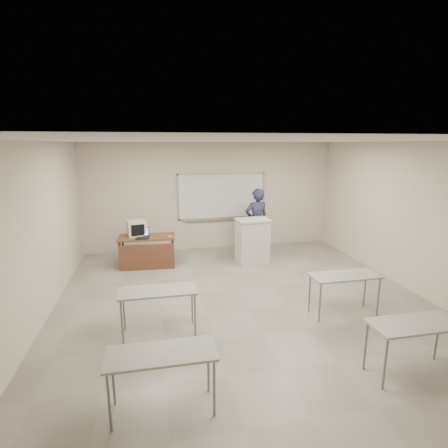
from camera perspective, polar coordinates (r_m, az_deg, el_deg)
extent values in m
cube|color=gray|center=(6.59, 3.92, -13.72)|extent=(7.00, 8.00, 0.01)
cube|color=white|center=(9.92, -0.41, 4.58)|extent=(2.40, 0.03, 1.20)
cube|color=#B7BABC|center=(9.85, -0.41, 8.14)|extent=(2.48, 0.04, 0.04)
cube|color=#B7BABC|center=(10.03, -0.40, 1.06)|extent=(2.48, 0.04, 0.04)
cube|color=#B7BABC|center=(9.76, -7.46, 4.32)|extent=(0.04, 0.04, 1.28)
cube|color=#B7BABC|center=(10.22, 6.34, 4.74)|extent=(0.04, 0.04, 1.28)
cube|color=#B7BABC|center=(9.99, -0.34, 0.79)|extent=(2.16, 0.07, 0.02)
cube|color=#A1A29D|center=(5.62, -10.73, -10.68)|extent=(1.20, 0.50, 0.03)
cylinder|color=slate|center=(5.63, -16.33, -15.12)|extent=(0.03, 0.03, 0.70)
cylinder|color=slate|center=(5.63, -4.73, -14.59)|extent=(0.03, 0.03, 0.70)
cylinder|color=slate|center=(5.98, -16.04, -13.33)|extent=(0.03, 0.03, 0.70)
cylinder|color=slate|center=(5.98, -5.22, -12.84)|extent=(0.03, 0.03, 0.70)
cube|color=#A1A29D|center=(6.48, 19.16, -7.97)|extent=(1.20, 0.50, 0.03)
cylinder|color=slate|center=(6.20, 15.38, -12.31)|extent=(0.03, 0.03, 0.70)
cylinder|color=slate|center=(6.75, 23.90, -10.87)|extent=(0.03, 0.03, 0.70)
cylinder|color=slate|center=(6.53, 13.78, -10.90)|extent=(0.03, 0.03, 0.70)
cylinder|color=slate|center=(7.05, 22.02, -9.68)|extent=(0.03, 0.03, 0.70)
cube|color=#A1A29D|center=(4.12, -10.21, -20.11)|extent=(1.20, 0.50, 0.03)
cylinder|color=slate|center=(4.20, -18.25, -25.97)|extent=(0.03, 0.03, 0.70)
cylinder|color=slate|center=(4.21, -1.60, -25.20)|extent=(0.03, 0.03, 0.70)
cylinder|color=slate|center=(4.52, -17.66, -22.81)|extent=(0.03, 0.03, 0.70)
cylinder|color=slate|center=(4.52, -2.56, -22.11)|extent=(0.03, 0.03, 0.70)
cube|color=#A1A29D|center=(5.22, 28.90, -14.09)|extent=(1.20, 0.50, 0.03)
cylinder|color=slate|center=(4.95, 24.81, -20.05)|extent=(0.03, 0.03, 0.70)
cylinder|color=slate|center=(5.22, 22.12, -17.94)|extent=(0.03, 0.03, 0.70)
cylinder|color=slate|center=(5.86, 31.46, -15.43)|extent=(0.03, 0.03, 0.70)
cube|color=brown|center=(8.71, -12.49, -2.09)|extent=(1.36, 0.68, 0.04)
cube|color=brown|center=(8.52, -12.38, -5.34)|extent=(1.29, 0.03, 0.63)
cylinder|color=#3E1E15|center=(8.59, -16.53, -5.17)|extent=(0.06, 0.06, 0.71)
cylinder|color=#3E1E15|center=(8.56, -8.24, -4.81)|extent=(0.06, 0.06, 0.71)
cylinder|color=#3E1E15|center=(9.12, -16.25, -4.09)|extent=(0.06, 0.06, 0.71)
cylinder|color=#3E1E15|center=(9.09, -8.46, -3.75)|extent=(0.06, 0.06, 0.71)
cube|color=silver|center=(8.84, 4.65, -2.88)|extent=(0.76, 0.54, 1.08)
cube|color=silver|center=(8.71, 4.72, 0.68)|extent=(0.80, 0.58, 0.04)
cube|color=beige|center=(8.82, -14.17, -0.61)|extent=(0.40, 0.42, 0.38)
cube|color=beige|center=(8.60, -14.23, -0.97)|extent=(0.42, 0.04, 0.39)
cube|color=black|center=(8.57, -14.24, -1.00)|extent=(0.32, 0.01, 0.27)
cube|color=black|center=(8.53, -13.18, -2.25)|extent=(0.31, 0.23, 0.02)
cube|color=black|center=(8.52, -13.19, -2.18)|extent=(0.26, 0.13, 0.01)
cube|color=black|center=(8.64, -13.20, -1.27)|extent=(0.31, 0.07, 0.21)
cube|color=#8CA1EB|center=(8.64, -13.21, -1.27)|extent=(0.27, 0.05, 0.17)
ellipsoid|color=silver|center=(8.52, -8.82, -2.01)|extent=(0.12, 0.10, 0.04)
cube|color=beige|center=(8.82, 5.51, 1.05)|extent=(0.48, 0.21, 0.03)
imported|color=black|center=(9.42, 5.33, 0.37)|extent=(0.71, 0.52, 1.80)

